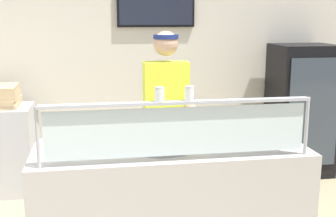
# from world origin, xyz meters

# --- Properties ---
(shop_rear_unit) EXTENTS (6.38, 0.13, 2.70)m
(shop_rear_unit) POSITION_xyz_m (0.99, 2.60, 1.36)
(shop_rear_unit) COLOR silver
(shop_rear_unit) RESTS_ON ground
(serving_counter) EXTENTS (1.98, 0.76, 0.95)m
(serving_counter) POSITION_xyz_m (0.99, 0.38, 0.47)
(serving_counter) COLOR #BCB7B2
(serving_counter) RESTS_ON ground
(sneeze_guard) EXTENTS (1.80, 0.06, 0.40)m
(sneeze_guard) POSITION_xyz_m (0.99, 0.06, 1.21)
(sneeze_guard) COLOR #B2B5BC
(sneeze_guard) RESTS_ON serving_counter
(pizza_tray) EXTENTS (0.51, 0.51, 0.04)m
(pizza_tray) POSITION_xyz_m (0.92, 0.38, 0.97)
(pizza_tray) COLOR #9EA0A8
(pizza_tray) RESTS_ON serving_counter
(pizza_server) EXTENTS (0.08, 0.28, 0.01)m
(pizza_server) POSITION_xyz_m (0.93, 0.36, 0.99)
(pizza_server) COLOR #ADAFB7
(pizza_server) RESTS_ON pizza_tray
(parmesan_shaker) EXTENTS (0.06, 0.06, 0.10)m
(parmesan_shaker) POSITION_xyz_m (0.86, 0.06, 1.39)
(parmesan_shaker) COLOR white
(parmesan_shaker) RESTS_ON sneeze_guard
(pepper_flake_shaker) EXTENTS (0.06, 0.06, 0.10)m
(pepper_flake_shaker) POSITION_xyz_m (1.06, 0.06, 1.39)
(pepper_flake_shaker) COLOR white
(pepper_flake_shaker) RESTS_ON sneeze_guard
(worker_figure) EXTENTS (0.41, 0.50, 1.76)m
(worker_figure) POSITION_xyz_m (1.07, 1.04, 1.01)
(worker_figure) COLOR #23232D
(worker_figure) RESTS_ON ground
(drink_fridge) EXTENTS (0.70, 0.62, 1.55)m
(drink_fridge) POSITION_xyz_m (2.87, 2.15, 0.78)
(drink_fridge) COLOR black
(drink_fridge) RESTS_ON ground
(prep_shelf) EXTENTS (0.70, 0.55, 0.94)m
(prep_shelf) POSITION_xyz_m (-0.57, 2.11, 0.47)
(prep_shelf) COLOR #B7BABF
(prep_shelf) RESTS_ON ground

